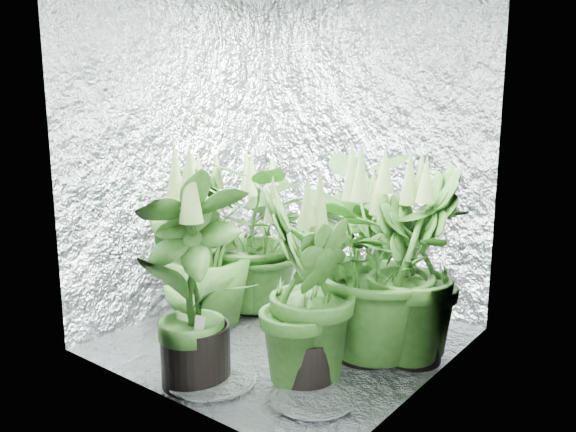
% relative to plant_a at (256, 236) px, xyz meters
% --- Properties ---
extents(ground, '(1.60, 1.60, 0.00)m').
position_rel_plant_a_xyz_m(ground, '(0.41, -0.24, -0.46)').
color(ground, silver).
rests_on(ground, ground).
extents(walls, '(1.62, 1.62, 2.00)m').
position_rel_plant_a_xyz_m(walls, '(0.41, -0.24, 0.54)').
color(walls, silver).
rests_on(walls, ground).
extents(plant_a, '(0.92, 0.92, 0.98)m').
position_rel_plant_a_xyz_m(plant_a, '(0.00, 0.00, 0.00)').
color(plant_a, black).
rests_on(plant_a, ground).
extents(plant_b, '(0.61, 0.61, 0.91)m').
position_rel_plant_a_xyz_m(plant_b, '(0.68, 0.15, -0.05)').
color(plant_b, black).
rests_on(plant_b, ground).
extents(plant_c, '(0.56, 0.56, 1.02)m').
position_rel_plant_a_xyz_m(plant_c, '(1.05, -0.06, 0.00)').
color(plant_c, black).
rests_on(plant_c, ground).
extents(plant_d, '(0.62, 0.62, 0.99)m').
position_rel_plant_a_xyz_m(plant_d, '(-0.06, -0.35, -0.01)').
color(plant_d, black).
rests_on(plant_d, ground).
extents(plant_e, '(0.93, 0.93, 1.05)m').
position_rel_plant_a_xyz_m(plant_e, '(0.86, -0.18, 0.03)').
color(plant_e, black).
rests_on(plant_e, ground).
extents(plant_f, '(0.64, 0.64, 1.05)m').
position_rel_plant_a_xyz_m(plant_f, '(0.40, -0.87, 0.01)').
color(plant_f, black).
rests_on(plant_f, ground).
extents(plant_g, '(0.49, 0.49, 0.96)m').
position_rel_plant_a_xyz_m(plant_g, '(0.80, -0.59, -0.02)').
color(plant_g, black).
rests_on(plant_g, ground).
extents(circulation_fan, '(0.19, 0.34, 0.40)m').
position_rel_plant_a_xyz_m(circulation_fan, '(0.99, 0.05, -0.29)').
color(circulation_fan, black).
rests_on(circulation_fan, ground).
extents(plant_label, '(0.05, 0.03, 0.08)m').
position_rel_plant_a_xyz_m(plant_label, '(0.47, -0.90, -0.16)').
color(plant_label, white).
rests_on(plant_label, plant_f).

